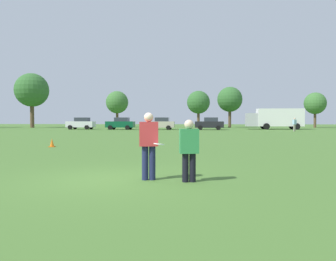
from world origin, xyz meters
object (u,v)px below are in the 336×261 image
object	(u,v)px
player_thrower	(149,142)
parked_car_center	(161,123)
frisbee	(159,144)
box_truck	(275,118)
traffic_cone	(52,143)
bystander_sideline_watcher	(294,124)
parked_car_mid_right	(210,124)
parked_car_near_left	(81,123)
player_defender	(189,147)
parked_car_mid_left	(121,123)

from	to	relation	value
player_thrower	parked_car_center	world-z (taller)	parked_car_center
frisbee	box_truck	xyz separation A→B (m)	(13.58, 44.97, 0.80)
player_thrower	traffic_cone	world-z (taller)	player_thrower
parked_car_center	bystander_sideline_watcher	xyz separation A→B (m)	(17.86, -5.66, 0.06)
parked_car_mid_right	box_truck	xyz separation A→B (m)	(10.24, 3.02, 0.83)
player_thrower	parked_car_near_left	bearing A→B (deg)	110.65
player_thrower	frisbee	world-z (taller)	player_thrower
parked_car_center	parked_car_mid_right	xyz separation A→B (m)	(7.25, -0.11, 0.00)
parked_car_near_left	parked_car_center	distance (m)	12.44
player_defender	frisbee	xyz separation A→B (m)	(-0.75, -0.03, 0.08)
parked_car_mid_left	bystander_sideline_watcher	xyz separation A→B (m)	(23.91, -5.55, 0.06)
frisbee	parked_car_center	world-z (taller)	parked_car_center
parked_car_center	box_truck	size ratio (longest dim) A/B	0.50
traffic_cone	parked_car_center	bearing A→B (deg)	84.27
parked_car_mid_left	box_truck	size ratio (longest dim) A/B	0.50
traffic_cone	parked_car_mid_left	world-z (taller)	parked_car_mid_left
box_truck	bystander_sideline_watcher	xyz separation A→B (m)	(0.37, -8.57, -0.77)
parked_car_center	parked_car_mid_right	bearing A→B (deg)	-0.84
bystander_sideline_watcher	player_thrower	bearing A→B (deg)	-111.51
parked_car_mid_left	bystander_sideline_watcher	size ratio (longest dim) A/B	2.43
bystander_sideline_watcher	parked_car_center	bearing A→B (deg)	162.43
player_defender	parked_car_mid_left	xyz separation A→B (m)	(-10.71, 41.92, 0.05)
parked_car_near_left	bystander_sideline_watcher	distance (m)	30.96
player_defender	bystander_sideline_watcher	bearing A→B (deg)	70.04
frisbee	parked_car_center	size ratio (longest dim) A/B	0.06
traffic_cone	parked_car_near_left	size ratio (longest dim) A/B	0.11
player_thrower	parked_car_near_left	size ratio (longest dim) A/B	0.41
box_truck	bystander_sideline_watcher	size ratio (longest dim) A/B	4.90
traffic_cone	parked_car_mid_right	world-z (taller)	parked_car_mid_right
parked_car_near_left	parked_car_mid_left	world-z (taller)	same
parked_car_center	bystander_sideline_watcher	size ratio (longest dim) A/B	2.43
parked_car_center	parked_car_mid_left	bearing A→B (deg)	-179.00
bystander_sideline_watcher	player_defender	bearing A→B (deg)	-109.96
frisbee	parked_car_center	distance (m)	42.24
parked_car_mid_left	parked_car_center	size ratio (longest dim) A/B	1.00
player_thrower	frisbee	bearing A→B (deg)	-39.97
parked_car_mid_left	box_truck	world-z (taller)	box_truck
parked_car_near_left	box_truck	distance (m)	30.00
parked_car_mid_left	parked_car_center	bearing A→B (deg)	1.00
parked_car_mid_right	parked_car_mid_left	bearing A→B (deg)	180.00
traffic_cone	bystander_sideline_watcher	size ratio (longest dim) A/B	0.27
player_defender	parked_car_near_left	distance (m)	46.05
player_defender	parked_car_mid_left	size ratio (longest dim) A/B	0.37
box_truck	bystander_sideline_watcher	world-z (taller)	box_truck
parked_car_near_left	parked_car_mid_right	distance (m)	19.69
frisbee	parked_car_mid_right	size ratio (longest dim) A/B	0.06
player_defender	frisbee	world-z (taller)	player_defender
bystander_sideline_watcher	parked_car_mid_right	bearing A→B (deg)	152.39
player_defender	bystander_sideline_watcher	distance (m)	38.69
frisbee	traffic_cone	world-z (taller)	frisbee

